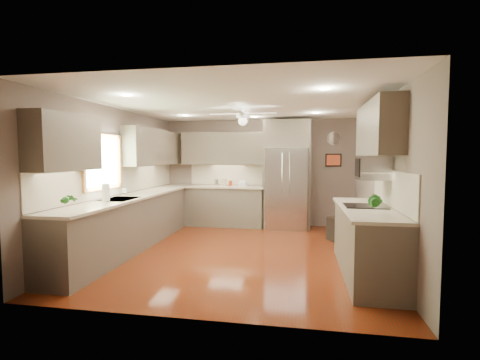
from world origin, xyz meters
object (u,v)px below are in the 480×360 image
(potted_plant_left, at_px, (68,199))
(microwave, at_px, (373,168))
(canister_c, at_px, (224,182))
(canister_d, at_px, (230,183))
(stool, at_px, (340,229))
(potted_plant_right, at_px, (376,201))
(refrigerator, at_px, (287,176))
(paper_towel, at_px, (106,192))
(canister_b, at_px, (217,183))
(bowl, at_px, (243,185))
(soap_bottle, at_px, (125,191))

(potted_plant_left, relative_size, microwave, 0.52)
(potted_plant_left, bearing_deg, canister_c, 72.94)
(canister_d, xyz_separation_m, stool, (2.39, -1.14, -0.76))
(microwave, bearing_deg, potted_plant_right, -97.65)
(potted_plant_right, relative_size, stool, 0.67)
(refrigerator, bearing_deg, canister_d, 177.49)
(paper_towel, bearing_deg, potted_plant_left, -90.08)
(canister_d, distance_m, potted_plant_right, 4.43)
(canister_b, relative_size, bowl, 0.71)
(canister_b, relative_size, soap_bottle, 0.91)
(paper_towel, bearing_deg, potted_plant_right, -8.52)
(potted_plant_right, bearing_deg, potted_plant_left, -175.37)
(potted_plant_left, bearing_deg, stool, 37.03)
(stool, bearing_deg, potted_plant_right, -86.91)
(potted_plant_left, distance_m, stool, 4.76)
(canister_b, xyz_separation_m, microwave, (2.98, -2.80, 0.47))
(potted_plant_right, bearing_deg, canister_c, 126.34)
(refrigerator, bearing_deg, microwave, -63.91)
(soap_bottle, distance_m, bowl, 2.83)
(canister_b, distance_m, potted_plant_right, 4.67)
(canister_d, relative_size, potted_plant_right, 0.38)
(stool, bearing_deg, soap_bottle, -164.13)
(canister_c, height_order, potted_plant_left, potted_plant_left)
(bowl, bearing_deg, stool, -28.02)
(potted_plant_right, relative_size, paper_towel, 1.16)
(canister_b, bearing_deg, canister_c, -16.59)
(soap_bottle, distance_m, stool, 4.08)
(canister_d, relative_size, potted_plant_left, 0.44)
(canister_c, distance_m, canister_d, 0.15)
(potted_plant_right, distance_m, stool, 2.66)
(canister_d, bearing_deg, refrigerator, -2.51)
(canister_b, xyz_separation_m, canister_c, (0.20, -0.06, 0.02))
(canister_b, height_order, microwave, microwave)
(canister_c, xyz_separation_m, potted_plant_left, (-1.21, -3.94, 0.05))
(canister_c, bearing_deg, canister_b, 163.41)
(potted_plant_left, xyz_separation_m, potted_plant_right, (3.87, 0.31, 0.02))
(refrigerator, relative_size, stool, 4.85)
(canister_c, bearing_deg, soap_bottle, -120.93)
(canister_d, distance_m, bowl, 0.30)
(bowl, height_order, paper_towel, paper_towel)
(canister_b, bearing_deg, microwave, -43.22)
(bowl, bearing_deg, microwave, -49.44)
(potted_plant_left, distance_m, microwave, 4.18)
(microwave, height_order, stool, microwave)
(canister_d, bearing_deg, stool, -25.49)
(canister_c, relative_size, potted_plant_left, 0.66)
(potted_plant_right, height_order, microwave, microwave)
(canister_d, height_order, paper_towel, paper_towel)
(bowl, height_order, stool, bowl)
(canister_d, relative_size, stool, 0.25)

